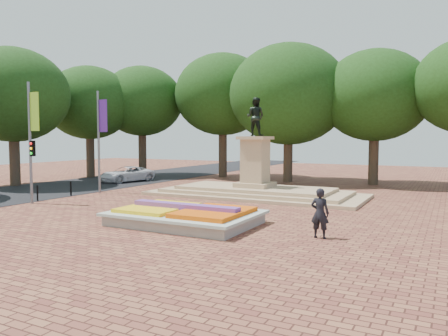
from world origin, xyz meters
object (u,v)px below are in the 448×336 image
object	(u,v)px
flower_bed	(186,216)
van	(127,174)
pedestrian	(320,213)
monument	(255,183)

from	to	relation	value
flower_bed	van	bearing A→B (deg)	137.65
flower_bed	pedestrian	world-z (taller)	pedestrian
flower_bed	van	world-z (taller)	van
flower_bed	van	size ratio (longest dim) A/B	1.32
flower_bed	monument	world-z (taller)	monument
flower_bed	pedestrian	bearing A→B (deg)	1.07
monument	pedestrian	bearing A→B (deg)	-54.73
van	pedestrian	bearing A→B (deg)	-15.12
pedestrian	monument	bearing A→B (deg)	-55.72
flower_bed	van	distance (m)	19.66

